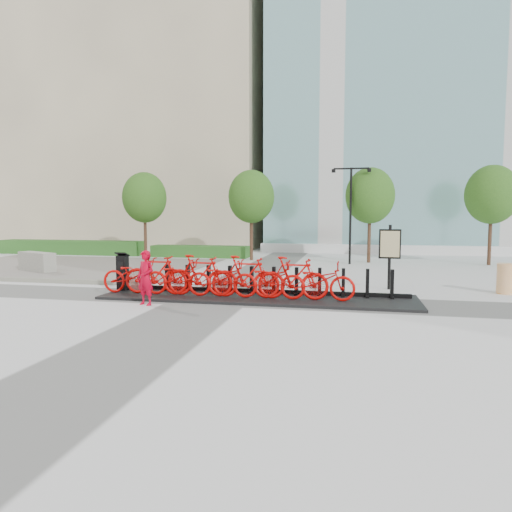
% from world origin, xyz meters
% --- Properties ---
extents(ground, '(120.00, 120.00, 0.00)m').
position_xyz_m(ground, '(0.00, 0.00, 0.00)').
color(ground, silver).
extents(tan_building, '(26.00, 16.00, 30.00)m').
position_xyz_m(tan_building, '(-16.00, 26.00, 15.00)').
color(tan_building, beige).
rests_on(tan_building, ground).
extents(glass_building, '(32.00, 16.00, 24.00)m').
position_xyz_m(glass_building, '(14.00, 26.00, 12.00)').
color(glass_building, '#6C9EA7').
rests_on(glass_building, ground).
extents(gravel_patch, '(14.00, 14.00, 0.00)m').
position_xyz_m(gravel_patch, '(-10.00, 7.00, 0.01)').
color(gravel_patch, gray).
rests_on(gravel_patch, ground).
extents(hedge_a, '(10.00, 1.40, 0.90)m').
position_xyz_m(hedge_a, '(-14.00, 13.50, 0.45)').
color(hedge_a, '#336D1E').
rests_on(hedge_a, ground).
extents(hedge_b, '(6.00, 1.20, 0.70)m').
position_xyz_m(hedge_b, '(-5.00, 13.20, 0.35)').
color(hedge_b, '#336D1E').
rests_on(hedge_b, ground).
extents(tree_0, '(2.60, 2.60, 5.10)m').
position_xyz_m(tree_0, '(-8.00, 12.00, 3.59)').
color(tree_0, '#4B2F1F').
rests_on(tree_0, ground).
extents(tree_1, '(2.60, 2.60, 5.10)m').
position_xyz_m(tree_1, '(-1.50, 12.00, 3.59)').
color(tree_1, '#4B2F1F').
rests_on(tree_1, ground).
extents(tree_2, '(2.60, 2.60, 5.10)m').
position_xyz_m(tree_2, '(5.00, 12.00, 3.59)').
color(tree_2, '#4B2F1F').
rests_on(tree_2, ground).
extents(tree_3, '(2.60, 2.60, 5.10)m').
position_xyz_m(tree_3, '(11.00, 12.00, 3.59)').
color(tree_3, '#4B2F1F').
rests_on(tree_3, ground).
extents(streetlamp, '(2.00, 0.20, 5.00)m').
position_xyz_m(streetlamp, '(4.00, 11.00, 3.13)').
color(streetlamp, black).
rests_on(streetlamp, ground).
extents(dock_pad, '(9.60, 2.40, 0.08)m').
position_xyz_m(dock_pad, '(1.30, 0.30, 0.04)').
color(dock_pad, black).
rests_on(dock_pad, ground).
extents(dock_rail_posts, '(8.02, 0.50, 0.85)m').
position_xyz_m(dock_rail_posts, '(1.36, 0.77, 0.51)').
color(dock_rail_posts, black).
rests_on(dock_rail_posts, dock_pad).
extents(bike_0, '(2.16, 0.75, 1.14)m').
position_xyz_m(bike_0, '(-2.60, -0.05, 0.65)').
color(bike_0, '#BC0502').
rests_on(bike_0, dock_pad).
extents(bike_1, '(2.10, 0.59, 1.26)m').
position_xyz_m(bike_1, '(-1.88, -0.05, 0.71)').
color(bike_1, '#BC0502').
rests_on(bike_1, dock_pad).
extents(bike_2, '(2.16, 0.75, 1.14)m').
position_xyz_m(bike_2, '(-1.16, -0.05, 0.65)').
color(bike_2, '#BC0502').
rests_on(bike_2, dock_pad).
extents(bike_3, '(2.10, 0.59, 1.26)m').
position_xyz_m(bike_3, '(-0.44, -0.05, 0.71)').
color(bike_3, '#BC0502').
rests_on(bike_3, dock_pad).
extents(bike_4, '(2.16, 0.75, 1.14)m').
position_xyz_m(bike_4, '(0.28, -0.05, 0.65)').
color(bike_4, '#BC0502').
rests_on(bike_4, dock_pad).
extents(bike_5, '(2.10, 0.59, 1.26)m').
position_xyz_m(bike_5, '(1.00, -0.05, 0.71)').
color(bike_5, '#BC0502').
rests_on(bike_5, dock_pad).
extents(bike_6, '(2.16, 0.75, 1.14)m').
position_xyz_m(bike_6, '(1.72, -0.05, 0.65)').
color(bike_6, '#BC0502').
rests_on(bike_6, dock_pad).
extents(bike_7, '(2.10, 0.59, 1.26)m').
position_xyz_m(bike_7, '(2.44, -0.05, 0.71)').
color(bike_7, '#BC0502').
rests_on(bike_7, dock_pad).
extents(bike_8, '(2.16, 0.75, 1.14)m').
position_xyz_m(bike_8, '(3.16, -0.05, 0.65)').
color(bike_8, '#BC0502').
rests_on(bike_8, dock_pad).
extents(kiosk, '(0.40, 0.34, 1.27)m').
position_xyz_m(kiosk, '(-3.28, 0.43, 0.69)').
color(kiosk, black).
rests_on(kiosk, dock_pad).
extents(worker_red, '(0.66, 0.54, 1.56)m').
position_xyz_m(worker_red, '(-1.60, -1.37, 0.78)').
color(worker_red, '#B9001B').
rests_on(worker_red, ground).
extents(construction_barrel, '(0.59, 0.59, 0.99)m').
position_xyz_m(construction_barrel, '(9.02, 2.79, 0.50)').
color(construction_barrel, orange).
rests_on(construction_barrel, ground).
extents(jersey_barrier, '(2.29, 1.47, 0.86)m').
position_xyz_m(jersey_barrier, '(-10.01, 4.97, 0.43)').
color(jersey_barrier, '#A6A390').
rests_on(jersey_barrier, ground).
extents(map_sign, '(0.73, 0.14, 2.23)m').
position_xyz_m(map_sign, '(5.39, 2.94, 1.48)').
color(map_sign, black).
rests_on(map_sign, ground).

